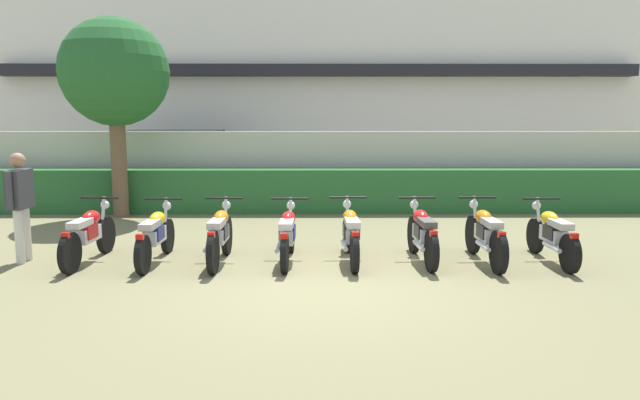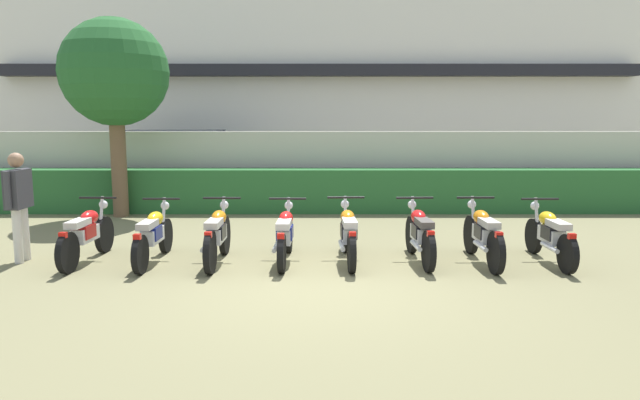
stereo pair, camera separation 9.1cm
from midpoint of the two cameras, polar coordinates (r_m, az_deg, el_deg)
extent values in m
plane|color=olive|center=(7.72, 0.29, -8.52)|extent=(60.00, 60.00, 0.00)
cube|color=silver|center=(21.62, 0.26, 11.18)|extent=(23.71, 6.00, 6.74)
cube|color=black|center=(18.40, 0.27, 12.77)|extent=(19.91, 0.50, 0.36)
cube|color=#BCB7A8|center=(14.25, 0.27, 3.02)|extent=(22.52, 0.30, 1.89)
cube|color=#28602D|center=(13.60, 0.27, 0.94)|extent=(18.02, 0.70, 1.03)
cube|color=navy|center=(16.92, -13.28, 2.91)|extent=(4.56, 2.00, 1.00)
cube|color=#2D333D|center=(16.93, -14.02, 5.69)|extent=(2.76, 1.79, 0.65)
cylinder|color=black|center=(17.52, -7.46, 1.92)|extent=(0.69, 0.24, 0.68)
cylinder|color=black|center=(15.71, -8.58, 1.18)|extent=(0.69, 0.24, 0.68)
cylinder|color=black|center=(18.31, -17.23, 1.89)|extent=(0.69, 0.24, 0.68)
cylinder|color=black|center=(16.59, -19.33, 1.18)|extent=(0.69, 0.24, 0.68)
cylinder|color=brown|center=(13.70, -18.94, 3.43)|extent=(0.34, 0.34, 2.39)
sphere|color=#235B28|center=(13.70, -19.34, 11.90)|extent=(2.37, 2.37, 2.37)
cylinder|color=black|center=(10.16, -20.17, -3.22)|extent=(0.11, 0.61, 0.60)
cylinder|color=black|center=(8.99, -23.30, -4.82)|extent=(0.11, 0.61, 0.60)
cube|color=silver|center=(9.49, -21.80, -3.15)|extent=(0.22, 0.61, 0.22)
ellipsoid|color=red|center=(9.61, -21.47, -1.61)|extent=(0.23, 0.45, 0.22)
cube|color=beige|center=(9.25, -22.44, -2.14)|extent=(0.22, 0.53, 0.10)
cube|color=red|center=(8.84, -23.68, -3.19)|extent=(0.10, 0.08, 0.08)
cylinder|color=silver|center=(10.02, -20.45, -1.53)|extent=(0.06, 0.23, 0.65)
cylinder|color=black|center=(9.89, -20.74, 0.22)|extent=(0.60, 0.06, 0.04)
sphere|color=silver|center=(10.09, -20.26, -0.41)|extent=(0.14, 0.14, 0.14)
cylinder|color=silver|center=(9.35, -23.05, -4.20)|extent=(0.09, 0.55, 0.07)
cube|color=#A51414|center=(9.44, -21.94, -2.91)|extent=(0.25, 0.37, 0.20)
cylinder|color=black|center=(9.85, -14.59, -3.43)|extent=(0.09, 0.57, 0.57)
cylinder|color=black|center=(8.59, -16.92, -5.20)|extent=(0.09, 0.57, 0.57)
cube|color=silver|center=(9.14, -15.80, -3.40)|extent=(0.20, 0.60, 0.22)
ellipsoid|color=yellow|center=(9.26, -15.56, -1.80)|extent=(0.22, 0.44, 0.22)
cube|color=#B2ADA3|center=(8.88, -16.27, -2.37)|extent=(0.20, 0.52, 0.10)
cube|color=red|center=(8.44, -17.20, -3.50)|extent=(0.10, 0.08, 0.08)
cylinder|color=silver|center=(9.71, -14.80, -1.68)|extent=(0.05, 0.23, 0.65)
cylinder|color=black|center=(9.57, -15.01, 0.11)|extent=(0.60, 0.04, 0.04)
sphere|color=silver|center=(9.78, -14.67, -0.54)|extent=(0.14, 0.14, 0.14)
cylinder|color=silver|center=(8.97, -16.95, -4.52)|extent=(0.07, 0.55, 0.07)
cube|color=navy|center=(9.08, -15.90, -3.16)|extent=(0.24, 0.36, 0.20)
cylinder|color=black|center=(9.53, -8.95, -3.47)|extent=(0.09, 0.63, 0.63)
cylinder|color=black|center=(8.36, -10.33, -5.15)|extent=(0.09, 0.63, 0.63)
cube|color=silver|center=(8.86, -9.67, -3.38)|extent=(0.20, 0.60, 0.22)
ellipsoid|color=orange|center=(8.99, -9.52, -1.72)|extent=(0.22, 0.44, 0.22)
cube|color=#B2ADA3|center=(8.60, -9.98, -2.31)|extent=(0.20, 0.52, 0.10)
cube|color=red|center=(8.20, -10.51, -3.40)|extent=(0.10, 0.08, 0.08)
cylinder|color=silver|center=(9.38, -9.08, -1.67)|extent=(0.05, 0.23, 0.65)
cylinder|color=black|center=(9.25, -9.22, 0.19)|extent=(0.60, 0.04, 0.04)
sphere|color=silver|center=(9.46, -8.99, -0.48)|extent=(0.14, 0.14, 0.14)
cylinder|color=silver|center=(8.67, -10.73, -4.54)|extent=(0.07, 0.55, 0.07)
cube|color=black|center=(8.81, -9.74, -3.12)|extent=(0.24, 0.36, 0.20)
cylinder|color=black|center=(9.57, -2.61, -3.51)|extent=(0.10, 0.57, 0.56)
cylinder|color=black|center=(8.29, -3.29, -5.36)|extent=(0.10, 0.57, 0.56)
cube|color=silver|center=(8.85, -2.96, -3.49)|extent=(0.21, 0.60, 0.22)
ellipsoid|color=red|center=(8.97, -2.88, -1.83)|extent=(0.23, 0.45, 0.22)
cube|color=beige|center=(8.58, -3.09, -2.42)|extent=(0.21, 0.52, 0.10)
cube|color=red|center=(8.13, -3.36, -3.60)|extent=(0.10, 0.08, 0.08)
cylinder|color=silver|center=(9.43, -2.67, -1.72)|extent=(0.06, 0.23, 0.65)
cylinder|color=black|center=(9.29, -2.72, 0.13)|extent=(0.60, 0.05, 0.04)
sphere|color=silver|center=(9.51, -2.62, -0.54)|extent=(0.14, 0.14, 0.14)
cylinder|color=silver|center=(8.64, -3.88, -4.66)|extent=(0.08, 0.55, 0.07)
cube|color=navy|center=(8.79, -2.99, -3.24)|extent=(0.25, 0.37, 0.20)
cylinder|color=black|center=(9.58, 2.99, -3.39)|extent=(0.11, 0.60, 0.60)
cylinder|color=black|center=(8.29, 3.71, -5.22)|extent=(0.11, 0.60, 0.60)
cube|color=silver|center=(8.86, 3.36, -3.36)|extent=(0.22, 0.61, 0.22)
ellipsoid|color=orange|center=(8.98, 3.28, -1.71)|extent=(0.23, 0.45, 0.22)
cube|color=beige|center=(8.59, 3.50, -2.29)|extent=(0.22, 0.53, 0.10)
cube|color=red|center=(8.13, 3.80, -3.46)|extent=(0.10, 0.08, 0.08)
cylinder|color=silver|center=(9.44, 3.04, -1.60)|extent=(0.06, 0.23, 0.65)
cylinder|color=black|center=(9.30, 3.10, 0.25)|extent=(0.60, 0.05, 0.04)
sphere|color=silver|center=(9.52, 3.00, -0.42)|extent=(0.14, 0.14, 0.14)
cylinder|color=silver|center=(8.63, 2.70, -4.54)|extent=(0.09, 0.55, 0.07)
cube|color=black|center=(8.80, 3.39, -3.11)|extent=(0.25, 0.37, 0.20)
cylinder|color=black|center=(9.62, 9.59, -3.42)|extent=(0.12, 0.61, 0.61)
cylinder|color=black|center=(8.47, 11.28, -5.04)|extent=(0.12, 0.61, 0.61)
cube|color=silver|center=(8.97, 10.47, -3.31)|extent=(0.23, 0.61, 0.22)
ellipsoid|color=red|center=(9.09, 10.27, -1.68)|extent=(0.24, 0.45, 0.22)
cube|color=#4C4742|center=(8.71, 10.84, -2.26)|extent=(0.22, 0.53, 0.10)
cube|color=red|center=(8.32, 11.49, -3.32)|extent=(0.10, 0.08, 0.08)
cylinder|color=silver|center=(9.48, 9.75, -1.64)|extent=(0.06, 0.23, 0.65)
cylinder|color=black|center=(9.34, 9.91, 0.21)|extent=(0.60, 0.06, 0.04)
sphere|color=silver|center=(9.56, 9.64, -0.46)|extent=(0.14, 0.14, 0.14)
cylinder|color=silver|center=(8.73, 10.04, -4.49)|extent=(0.09, 0.55, 0.07)
cube|color=black|center=(8.91, 10.55, -3.06)|extent=(0.26, 0.37, 0.20)
cylinder|color=black|center=(9.79, 15.26, -3.35)|extent=(0.10, 0.63, 0.63)
cylinder|color=black|center=(8.59, 17.60, -5.03)|extent=(0.10, 0.63, 0.63)
cube|color=silver|center=(9.11, 16.48, -3.28)|extent=(0.21, 0.60, 0.22)
ellipsoid|color=orange|center=(9.23, 16.23, -1.67)|extent=(0.23, 0.44, 0.22)
cube|color=#B2ADA3|center=(8.85, 16.97, -2.24)|extent=(0.21, 0.52, 0.10)
cube|color=red|center=(8.44, 17.89, -3.33)|extent=(0.10, 0.08, 0.08)
cylinder|color=silver|center=(9.65, 15.48, -1.59)|extent=(0.05, 0.23, 0.65)
cylinder|color=black|center=(9.51, 15.70, 0.22)|extent=(0.60, 0.05, 0.04)
sphere|color=silver|center=(9.72, 15.34, -0.44)|extent=(0.14, 0.14, 0.14)
cylinder|color=silver|center=(8.86, 16.18, -4.43)|extent=(0.08, 0.55, 0.07)
cube|color=black|center=(9.05, 16.59, -3.03)|extent=(0.25, 0.36, 0.20)
cylinder|color=black|center=(10.14, 20.94, -3.36)|extent=(0.10, 0.58, 0.57)
cylinder|color=black|center=(8.98, 23.89, -4.96)|extent=(0.10, 0.58, 0.57)
cube|color=silver|center=(9.48, 22.49, -3.29)|extent=(0.21, 0.60, 0.22)
ellipsoid|color=yellow|center=(9.60, 22.18, -1.75)|extent=(0.22, 0.44, 0.22)
cube|color=beige|center=(9.24, 23.11, -2.29)|extent=(0.20, 0.52, 0.10)
cube|color=red|center=(8.84, 24.26, -3.33)|extent=(0.10, 0.08, 0.08)
cylinder|color=silver|center=(10.00, 21.22, -1.66)|extent=(0.05, 0.23, 0.65)
cylinder|color=black|center=(9.87, 21.50, 0.08)|extent=(0.60, 0.04, 0.04)
sphere|color=silver|center=(10.08, 21.04, -0.55)|extent=(0.14, 0.14, 0.14)
cylinder|color=silver|center=(9.24, 22.35, -4.40)|extent=(0.07, 0.55, 0.07)
cube|color=black|center=(9.43, 22.62, -3.05)|extent=(0.24, 0.36, 0.20)
cylinder|color=silver|center=(10.11, -26.81, -2.97)|extent=(0.13, 0.13, 0.84)
cylinder|color=silver|center=(9.92, -27.39, -3.20)|extent=(0.13, 0.13, 0.84)
cube|color=#38383D|center=(9.91, -27.36, 1.00)|extent=(0.22, 0.49, 0.60)
cylinder|color=#38383D|center=(10.17, -26.60, 1.29)|extent=(0.09, 0.09, 0.57)
cylinder|color=#38383D|center=(9.65, -28.17, 0.87)|extent=(0.09, 0.09, 0.57)
sphere|color=#9E7556|center=(9.87, -27.53, 3.55)|extent=(0.23, 0.23, 0.23)
camera|label=1|loc=(0.05, -89.71, 0.04)|focal=32.19mm
camera|label=2|loc=(0.05, 90.29, -0.04)|focal=32.19mm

